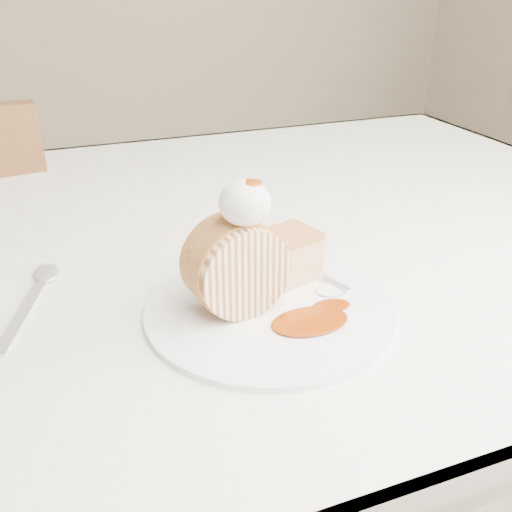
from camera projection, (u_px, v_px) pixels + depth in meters
name	position (u px, v px, depth m)	size (l,w,h in m)	color
table	(177.00, 294.00, 0.76)	(1.40, 0.90, 0.75)	white
plate	(269.00, 309.00, 0.55)	(0.24, 0.24, 0.01)	white
roulade_slice	(237.00, 267.00, 0.53)	(0.09, 0.09, 0.05)	beige
cake_chunk	(289.00, 257.00, 0.60)	(0.05, 0.05, 0.04)	#C08C48
whipped_cream	(245.00, 203.00, 0.50)	(0.05, 0.05, 0.04)	white
caramel_drizzle	(249.00, 177.00, 0.49)	(0.02, 0.02, 0.01)	#7C2B05
caramel_pool	(310.00, 321.00, 0.53)	(0.08, 0.05, 0.00)	#7C2B05
fork	(313.00, 273.00, 0.61)	(0.02, 0.14, 0.00)	silver
spoon	(22.00, 316.00, 0.55)	(0.02, 0.16, 0.00)	silver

